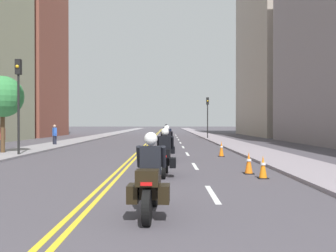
{
  "coord_description": "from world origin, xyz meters",
  "views": [
    {
      "loc": [
        1.76,
        -1.31,
        1.78
      ],
      "look_at": [
        1.72,
        26.15,
        1.55
      ],
      "focal_mm": 39.89,
      "sensor_mm": 36.0,
      "label": 1
    }
  ],
  "objects_px": {
    "motorcycle_0": "(151,183)",
    "motorcycle_1": "(165,156)",
    "pedestrian_2": "(55,135)",
    "traffic_cone_0": "(222,149)",
    "pedestrian_0": "(2,139)",
    "motorcycle_3": "(167,141)",
    "street_tree_0": "(3,97)",
    "motorcycle_2": "(167,146)",
    "traffic_light_far": "(208,110)",
    "traffic_cone_2": "(264,167)",
    "traffic_light_near": "(19,90)",
    "motorcycle_4": "(168,138)",
    "motorcycle_5": "(167,135)",
    "traffic_cone_1": "(249,163)"
  },
  "relations": [
    {
      "from": "motorcycle_2",
      "to": "traffic_cone_1",
      "type": "distance_m",
      "value": 5.47
    },
    {
      "from": "motorcycle_1",
      "to": "pedestrian_2",
      "type": "xyz_separation_m",
      "value": [
        -8.68,
        16.38,
        0.19
      ]
    },
    {
      "from": "motorcycle_5",
      "to": "traffic_light_far",
      "type": "distance_m",
      "value": 9.15
    },
    {
      "from": "traffic_cone_0",
      "to": "traffic_cone_1",
      "type": "xyz_separation_m",
      "value": [
        -0.0,
        -6.68,
        -0.03
      ]
    },
    {
      "from": "traffic_cone_2",
      "to": "motorcycle_4",
      "type": "bearing_deg",
      "value": 100.55
    },
    {
      "from": "traffic_cone_0",
      "to": "pedestrian_0",
      "type": "distance_m",
      "value": 12.38
    },
    {
      "from": "motorcycle_5",
      "to": "pedestrian_0",
      "type": "relative_size",
      "value": 1.33
    },
    {
      "from": "traffic_cone_2",
      "to": "traffic_light_far",
      "type": "height_order",
      "value": "traffic_light_far"
    },
    {
      "from": "traffic_light_far",
      "to": "street_tree_0",
      "type": "distance_m",
      "value": 24.48
    },
    {
      "from": "motorcycle_2",
      "to": "motorcycle_5",
      "type": "distance_m",
      "value": 16.05
    },
    {
      "from": "motorcycle_1",
      "to": "motorcycle_5",
      "type": "xyz_separation_m",
      "value": [
        -0.06,
        21.2,
        0.02
      ]
    },
    {
      "from": "traffic_light_near",
      "to": "traffic_cone_1",
      "type": "bearing_deg",
      "value": -31.91
    },
    {
      "from": "motorcycle_5",
      "to": "traffic_light_near",
      "type": "distance_m",
      "value": 16.25
    },
    {
      "from": "traffic_cone_2",
      "to": "street_tree_0",
      "type": "relative_size",
      "value": 0.17
    },
    {
      "from": "motorcycle_1",
      "to": "traffic_cone_1",
      "type": "bearing_deg",
      "value": 12.99
    },
    {
      "from": "traffic_cone_0",
      "to": "motorcycle_0",
      "type": "bearing_deg",
      "value": -104.1
    },
    {
      "from": "motorcycle_0",
      "to": "traffic_cone_0",
      "type": "distance_m",
      "value": 12.97
    },
    {
      "from": "traffic_cone_1",
      "to": "traffic_light_far",
      "type": "height_order",
      "value": "traffic_light_far"
    },
    {
      "from": "motorcycle_0",
      "to": "traffic_cone_1",
      "type": "bearing_deg",
      "value": 64.31
    },
    {
      "from": "motorcycle_4",
      "to": "motorcycle_1",
      "type": "bearing_deg",
      "value": -91.25
    },
    {
      "from": "motorcycle_0",
      "to": "motorcycle_1",
      "type": "bearing_deg",
      "value": 89.99
    },
    {
      "from": "motorcycle_4",
      "to": "street_tree_0",
      "type": "relative_size",
      "value": 0.5
    },
    {
      "from": "motorcycle_1",
      "to": "motorcycle_2",
      "type": "distance_m",
      "value": 5.15
    },
    {
      "from": "motorcycle_0",
      "to": "traffic_light_near",
      "type": "bearing_deg",
      "value": 123.5
    },
    {
      "from": "street_tree_0",
      "to": "motorcycle_5",
      "type": "bearing_deg",
      "value": 54.49
    },
    {
      "from": "pedestrian_2",
      "to": "motorcycle_2",
      "type": "bearing_deg",
      "value": -1.56
    },
    {
      "from": "traffic_cone_0",
      "to": "pedestrian_2",
      "type": "height_order",
      "value": "pedestrian_2"
    },
    {
      "from": "street_tree_0",
      "to": "motorcycle_2",
      "type": "bearing_deg",
      "value": -19.53
    },
    {
      "from": "traffic_cone_1",
      "to": "traffic_light_near",
      "type": "relative_size",
      "value": 0.15
    },
    {
      "from": "motorcycle_0",
      "to": "motorcycle_5",
      "type": "distance_m",
      "value": 26.58
    },
    {
      "from": "motorcycle_4",
      "to": "traffic_light_near",
      "type": "xyz_separation_m",
      "value": [
        -7.87,
        -8.74,
        2.87
      ]
    },
    {
      "from": "traffic_cone_2",
      "to": "street_tree_0",
      "type": "distance_m",
      "value": 15.52
    },
    {
      "from": "motorcycle_2",
      "to": "motorcycle_3",
      "type": "xyz_separation_m",
      "value": [
        -0.02,
        5.0,
        0.01
      ]
    },
    {
      "from": "motorcycle_0",
      "to": "traffic_cone_2",
      "type": "bearing_deg",
      "value": 57.4
    },
    {
      "from": "pedestrian_0",
      "to": "traffic_cone_2",
      "type": "bearing_deg",
      "value": 142.19
    },
    {
      "from": "motorcycle_3",
      "to": "street_tree_0",
      "type": "distance_m",
      "value": 9.71
    },
    {
      "from": "motorcycle_2",
      "to": "traffic_light_far",
      "type": "xyz_separation_m",
      "value": [
        4.44,
        23.58,
        2.52
      ]
    },
    {
      "from": "street_tree_0",
      "to": "traffic_light_near",
      "type": "bearing_deg",
      "value": -41.64
    },
    {
      "from": "traffic_cone_2",
      "to": "motorcycle_0",
      "type": "bearing_deg",
      "value": -125.08
    },
    {
      "from": "motorcycle_5",
      "to": "traffic_cone_0",
      "type": "distance_m",
      "value": 14.32
    },
    {
      "from": "motorcycle_2",
      "to": "traffic_light_far",
      "type": "distance_m",
      "value": 24.13
    },
    {
      "from": "traffic_cone_0",
      "to": "pedestrian_2",
      "type": "bearing_deg",
      "value": 141.66
    },
    {
      "from": "motorcycle_1",
      "to": "pedestrian_0",
      "type": "bearing_deg",
      "value": 140.29
    },
    {
      "from": "motorcycle_0",
      "to": "street_tree_0",
      "type": "xyz_separation_m",
      "value": [
        -8.95,
        13.8,
        2.6
      ]
    },
    {
      "from": "motorcycle_0",
      "to": "motorcycle_3",
      "type": "bearing_deg",
      "value": 91.51
    },
    {
      "from": "motorcycle_0",
      "to": "motorcycle_2",
      "type": "bearing_deg",
      "value": 90.98
    },
    {
      "from": "motorcycle_4",
      "to": "traffic_light_far",
      "type": "height_order",
      "value": "traffic_light_far"
    },
    {
      "from": "motorcycle_5",
      "to": "motorcycle_0",
      "type": "bearing_deg",
      "value": -88.52
    },
    {
      "from": "traffic_light_far",
      "to": "motorcycle_4",
      "type": "bearing_deg",
      "value": -109.01
    },
    {
      "from": "motorcycle_0",
      "to": "pedestrian_2",
      "type": "xyz_separation_m",
      "value": [
        -8.45,
        21.76,
        0.2
      ]
    }
  ]
}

